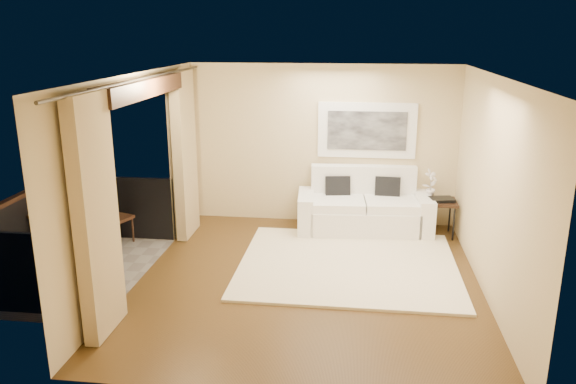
% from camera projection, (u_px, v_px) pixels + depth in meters
% --- Properties ---
extents(floor, '(5.00, 5.00, 0.00)m').
position_uv_depth(floor, '(308.00, 281.00, 7.49)').
color(floor, '#503717').
rests_on(floor, ground).
extents(room_shell, '(5.00, 6.40, 5.00)m').
position_uv_depth(room_shell, '(141.00, 88.00, 7.05)').
color(room_shell, white).
rests_on(room_shell, ground).
extents(balcony, '(1.81, 2.60, 1.17)m').
position_uv_depth(balcony, '(73.00, 256.00, 7.84)').
color(balcony, '#605B56').
rests_on(balcony, ground).
extents(curtains, '(0.16, 4.80, 2.64)m').
position_uv_depth(curtains, '(149.00, 179.00, 7.38)').
color(curtains, tan).
rests_on(curtains, ground).
extents(artwork, '(1.62, 0.07, 0.92)m').
position_uv_depth(artwork, '(367.00, 130.00, 9.30)').
color(artwork, white).
rests_on(artwork, room_shell).
extents(rug, '(3.04, 2.65, 0.04)m').
position_uv_depth(rug, '(348.00, 264.00, 7.97)').
color(rug, '#FEF1CC').
rests_on(rug, floor).
extents(sofa, '(2.23, 1.09, 1.04)m').
position_uv_depth(sofa, '(364.00, 209.00, 9.30)').
color(sofa, white).
rests_on(sofa, floor).
extents(side_table, '(0.55, 0.55, 0.59)m').
position_uv_depth(side_table, '(439.00, 204.00, 9.02)').
color(side_table, black).
rests_on(side_table, floor).
extents(tray, '(0.43, 0.35, 0.05)m').
position_uv_depth(tray, '(442.00, 199.00, 8.97)').
color(tray, black).
rests_on(tray, side_table).
extents(orchid, '(0.30, 0.29, 0.47)m').
position_uv_depth(orchid, '(431.00, 183.00, 9.11)').
color(orchid, white).
rests_on(orchid, side_table).
extents(bistro_table, '(0.65, 0.65, 0.73)m').
position_uv_depth(bistro_table, '(57.00, 215.00, 8.12)').
color(bistro_table, black).
rests_on(bistro_table, balcony).
extents(balcony_chair_far, '(0.50, 0.50, 0.90)m').
position_uv_depth(balcony_chair_far, '(112.00, 213.00, 8.59)').
color(balcony_chair_far, black).
rests_on(balcony_chair_far, balcony).
extents(balcony_chair_near, '(0.44, 0.44, 0.97)m').
position_uv_depth(balcony_chair_near, '(89.00, 233.00, 7.63)').
color(balcony_chair_near, black).
rests_on(balcony_chair_near, balcony).
extents(ice_bucket, '(0.18, 0.18, 0.20)m').
position_uv_depth(ice_bucket, '(50.00, 201.00, 8.16)').
color(ice_bucket, silver).
rests_on(ice_bucket, bistro_table).
extents(candle, '(0.06, 0.06, 0.07)m').
position_uv_depth(candle, '(63.00, 204.00, 8.24)').
color(candle, '#F61538').
rests_on(candle, bistro_table).
extents(vase, '(0.04, 0.04, 0.18)m').
position_uv_depth(vase, '(42.00, 208.00, 7.86)').
color(vase, silver).
rests_on(vase, bistro_table).
extents(glass_a, '(0.06, 0.06, 0.12)m').
position_uv_depth(glass_a, '(63.00, 209.00, 7.94)').
color(glass_a, white).
rests_on(glass_a, bistro_table).
extents(glass_b, '(0.06, 0.06, 0.12)m').
position_uv_depth(glass_b, '(69.00, 206.00, 8.05)').
color(glass_b, white).
rests_on(glass_b, bistro_table).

